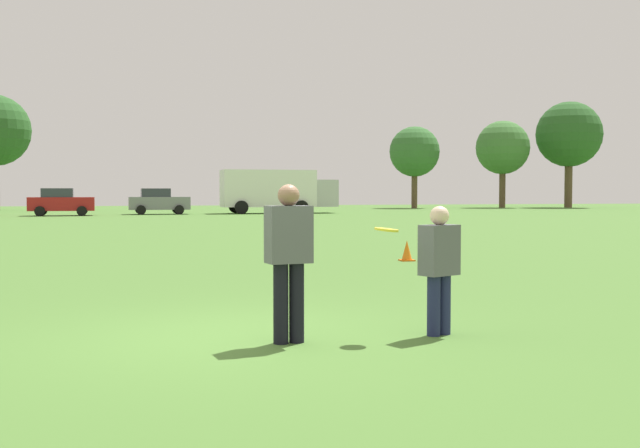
% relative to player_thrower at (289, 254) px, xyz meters
% --- Properties ---
extents(ground_plane, '(158.79, 158.79, 0.00)m').
position_rel_player_thrower_xyz_m(ground_plane, '(-0.50, 0.47, -0.96)').
color(ground_plane, '#47702D').
extents(player_thrower, '(0.50, 0.34, 1.70)m').
position_rel_player_thrower_xyz_m(player_thrower, '(0.00, 0.00, 0.00)').
color(player_thrower, black).
rests_on(player_thrower, ground).
extents(player_defender, '(0.50, 0.41, 1.46)m').
position_rel_player_thrower_xyz_m(player_defender, '(1.74, 0.05, -0.14)').
color(player_defender, '#1E234C').
rests_on(player_defender, ground).
extents(frisbee, '(0.27, 0.27, 0.06)m').
position_rel_player_thrower_xyz_m(frisbee, '(1.10, 0.01, 0.24)').
color(frisbee, yellow).
extents(traffic_cone, '(0.32, 0.32, 0.48)m').
position_rel_player_thrower_xyz_m(traffic_cone, '(4.58, 8.84, -0.73)').
color(traffic_cone, '#D8590C').
rests_on(traffic_cone, ground).
extents(parked_car_center, '(4.26, 2.33, 1.82)m').
position_rel_player_thrower_xyz_m(parked_car_center, '(-6.35, 45.41, -0.04)').
color(parked_car_center, maroon).
rests_on(parked_car_center, ground).
extents(parked_car_mid_right, '(4.26, 2.33, 1.82)m').
position_rel_player_thrower_xyz_m(parked_car_mid_right, '(0.06, 47.13, -0.04)').
color(parked_car_mid_right, slate).
rests_on(parked_car_mid_right, ground).
extents(box_truck, '(8.58, 3.20, 3.18)m').
position_rel_player_thrower_xyz_m(box_truck, '(8.61, 47.67, 0.79)').
color(box_truck, white).
rests_on(box_truck, ground).
extents(tree_west_maple, '(4.83, 4.83, 7.85)m').
position_rel_player_thrower_xyz_m(tree_west_maple, '(24.63, 61.45, 4.44)').
color(tree_west_maple, brown).
rests_on(tree_west_maple, ground).
extents(tree_center_elm, '(5.29, 5.29, 8.60)m').
position_rel_player_thrower_xyz_m(tree_center_elm, '(33.91, 61.51, 4.95)').
color(tree_center_elm, brown).
rests_on(tree_center_elm, ground).
extents(tree_east_birch, '(6.49, 6.49, 10.55)m').
position_rel_player_thrower_xyz_m(tree_east_birch, '(40.58, 60.44, 6.29)').
color(tree_east_birch, brown).
rests_on(tree_east_birch, ground).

